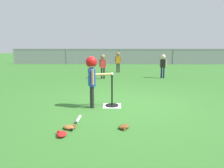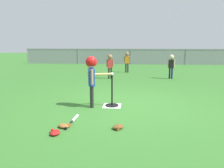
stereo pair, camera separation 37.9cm
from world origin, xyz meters
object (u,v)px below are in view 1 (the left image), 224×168
object	(u,v)px
batting_tee	(112,101)
glove_tossed_aside	(62,134)
glove_by_plate	(124,127)
glove_near_bats	(69,127)
baseball_on_tee	(112,74)
fielder_near_right	(103,63)
batter_child	(92,71)
fielder_deep_right	(163,63)
spare_bat_silver	(77,121)
fielder_near_left	(118,59)

from	to	relation	value
batting_tee	glove_tossed_aside	xyz separation A→B (m)	(-0.81, -1.78, -0.09)
glove_by_plate	glove_near_bats	xyz separation A→B (m)	(-0.99, -0.04, 0.00)
baseball_on_tee	fielder_near_right	bearing A→B (deg)	96.36
batter_child	fielder_deep_right	size ratio (longest dim) A/B	1.17
baseball_on_tee	glove_near_bats	world-z (taller)	baseball_on_tee
batting_tee	baseball_on_tee	distance (m)	0.67
batting_tee	glove_near_bats	world-z (taller)	batting_tee
spare_bat_silver	glove_near_bats	bearing A→B (deg)	-104.16
baseball_on_tee	glove_by_plate	xyz separation A→B (m)	(0.24, -1.43, -0.76)
fielder_deep_right	fielder_near_left	distance (m)	2.75
baseball_on_tee	glove_tossed_aside	size ratio (longest dim) A/B	0.33
batting_tee	spare_bat_silver	distance (m)	1.31
batting_tee	fielder_deep_right	xyz separation A→B (m)	(2.19, 4.39, 0.55)
glove_by_plate	fielder_near_right	bearing A→B (deg)	97.17
fielder_near_left	batter_child	bearing A→B (deg)	-96.18
glove_by_plate	glove_near_bats	distance (m)	0.99
batting_tee	fielder_near_left	distance (m)	6.35
glove_tossed_aside	fielder_near_left	bearing A→B (deg)	82.71
glove_by_plate	fielder_near_left	bearing A→B (deg)	90.10
batter_child	fielder_deep_right	xyz separation A→B (m)	(2.66, 4.52, -0.20)
batter_child	fielder_near_left	bearing A→B (deg)	83.82
spare_bat_silver	fielder_near_right	bearing A→B (deg)	87.89
batter_child	fielder_deep_right	world-z (taller)	batter_child
fielder_near_left	glove_near_bats	distance (m)	7.88
batter_child	glove_tossed_aside	world-z (taller)	batter_child
fielder_near_right	spare_bat_silver	bearing A→B (deg)	-92.11
batting_tee	spare_bat_silver	bearing A→B (deg)	-120.53
fielder_near_left	glove_tossed_aside	size ratio (longest dim) A/B	4.83
fielder_near_left	glove_by_plate	world-z (taller)	fielder_near_left
fielder_near_right	fielder_deep_right	bearing A→B (deg)	4.39
glove_near_bats	fielder_near_left	bearing A→B (deg)	82.85
fielder_deep_right	glove_near_bats	xyz separation A→B (m)	(-2.94, -5.86, -0.64)
baseball_on_tee	glove_near_bats	bearing A→B (deg)	-117.00
fielder_near_right	spare_bat_silver	size ratio (longest dim) A/B	1.47
fielder_deep_right	glove_tossed_aside	world-z (taller)	fielder_deep_right
spare_bat_silver	glove_near_bats	size ratio (longest dim) A/B	2.68
glove_by_plate	batting_tee	bearing A→B (deg)	99.52
batter_child	fielder_near_right	xyz separation A→B (m)	(0.00, 4.32, -0.19)
fielder_near_left	fielder_near_right	bearing A→B (deg)	-108.03
fielder_near_left	glove_by_plate	xyz separation A→B (m)	(0.01, -7.75, -0.66)
fielder_near_right	glove_tossed_aside	distance (m)	6.01
glove_tossed_aside	spare_bat_silver	bearing A→B (deg)	77.38
fielder_near_left	spare_bat_silver	distance (m)	7.52
fielder_near_right	batting_tee	bearing A→B (deg)	-83.64
batter_child	glove_by_plate	world-z (taller)	batter_child
baseball_on_tee	glove_near_bats	xyz separation A→B (m)	(-0.75, -1.47, -0.76)
fielder_near_right	fielder_near_left	bearing A→B (deg)	71.97
fielder_deep_right	spare_bat_silver	bearing A→B (deg)	-117.34
baseball_on_tee	glove_by_plate	distance (m)	1.64
fielder_near_left	batting_tee	bearing A→B (deg)	-92.06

